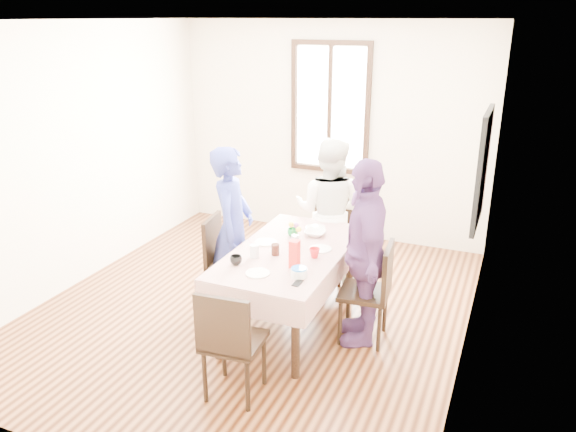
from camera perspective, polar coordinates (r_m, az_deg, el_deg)
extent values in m
plane|color=black|center=(5.66, -3.50, -9.20)|extent=(4.50, 4.50, 0.00)
plane|color=beige|center=(7.17, 4.31, 8.55)|extent=(4.00, 0.00, 4.00)
plane|color=beige|center=(4.64, 18.90, 1.29)|extent=(0.00, 4.50, 4.50)
cube|color=black|center=(7.10, 4.32, 10.90)|extent=(1.02, 0.06, 1.62)
cube|color=white|center=(7.11, 4.35, 10.91)|extent=(0.90, 0.02, 1.50)
cube|color=red|center=(4.87, 19.23, 4.57)|extent=(0.04, 0.76, 0.96)
cube|color=black|center=(5.17, 0.22, -7.41)|extent=(0.82, 1.57, 0.75)
cube|color=#560905|center=(5.01, 0.22, -3.53)|extent=(0.94, 1.69, 0.01)
cube|color=black|center=(5.52, -5.75, -4.74)|extent=(0.48, 0.48, 0.91)
cube|color=black|center=(4.98, 7.76, -7.68)|extent=(0.46, 0.46, 0.91)
cube|color=black|center=(6.06, 4.17, -2.41)|extent=(0.45, 0.45, 0.91)
cube|color=black|center=(4.28, -5.50, -12.52)|extent=(0.45, 0.45, 0.91)
imported|color=navy|center=(5.38, -5.71, -1.36)|extent=(0.51, 0.66, 1.61)
imported|color=white|center=(5.92, 4.18, 0.49)|extent=(0.77, 0.61, 1.57)
imported|color=#5A346A|center=(4.83, 7.75, -3.71)|extent=(0.74, 1.05, 1.65)
imported|color=black|center=(4.72, -5.32, -4.49)|extent=(0.13, 0.13, 0.08)
imported|color=red|center=(4.84, 2.71, -3.77)|extent=(0.11, 0.11, 0.09)
imported|color=#0C7226|center=(5.30, 0.47, -1.67)|extent=(0.14, 0.14, 0.08)
imported|color=white|center=(5.32, 2.79, -1.75)|extent=(0.20, 0.20, 0.05)
cube|color=red|center=(4.62, 0.67, -3.90)|extent=(0.08, 0.08, 0.24)
cylinder|color=white|center=(4.50, 1.12, -5.81)|extent=(0.13, 0.13, 0.07)
cylinder|color=black|center=(4.88, -1.29, -3.43)|extent=(0.07, 0.07, 0.10)
cylinder|color=silver|center=(4.84, -3.43, -3.58)|extent=(0.08, 0.08, 0.11)
cube|color=black|center=(4.40, 0.98, -6.84)|extent=(0.06, 0.12, 0.01)
cylinder|color=silver|center=(5.00, 0.72, -2.67)|extent=(0.07, 0.07, 0.13)
cylinder|color=white|center=(5.16, -2.28, -2.66)|extent=(0.20, 0.20, 0.01)
cylinder|color=white|center=(5.02, 3.33, -3.35)|extent=(0.20, 0.20, 0.01)
cylinder|color=white|center=(5.50, 2.80, -1.22)|extent=(0.20, 0.20, 0.01)
cylinder|color=white|center=(4.56, -3.11, -5.82)|extent=(0.20, 0.20, 0.01)
cylinder|color=blue|center=(4.48, 1.13, -5.35)|extent=(0.12, 0.12, 0.01)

